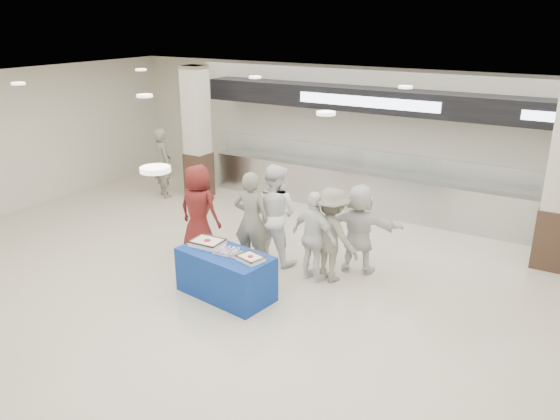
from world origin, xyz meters
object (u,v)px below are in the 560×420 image
Objects in this scene: display_table at (226,274)px; civilian_maroon at (199,210)px; chef_tall at (275,214)px; soldier_b at (331,235)px; chef_short at (314,237)px; soldier_a at (251,220)px; cupcake_tray at (228,251)px; soldier_bg at (163,163)px; civilian_white at (359,229)px; sheet_cake_right at (250,258)px; sheet_cake_left at (207,242)px.

civilian_maroon reaches higher than display_table.
chef_tall is 1.13× the size of soldier_b.
civilian_maroon reaches higher than chef_short.
civilian_maroon is 0.98× the size of soldier_a.
cupcake_tray is 5.59m from soldier_bg.
soldier_b is (0.24, 0.17, 0.03)m from chef_short.
cupcake_tray is 0.24× the size of soldier_a.
soldier_a is 1.12× the size of chef_short.
chef_tall is 1.07× the size of soldier_bg.
soldier_bg is (-4.38, 1.90, -0.06)m from chef_tall.
display_table is 1.87m from civilian_maroon.
civilian_white is (0.51, 0.71, 0.01)m from chef_short.
soldier_a is (-0.74, 1.15, 0.10)m from sheet_cake_right.
civilian_maroon is 1.10× the size of chef_short.
soldier_bg reaches higher than civilian_white.
sheet_cake_right is 5.98m from soldier_bg.
soldier_a is at bearing 61.81° from chef_tall.
sheet_cake_left is 2.63m from civilian_white.
soldier_bg is (-5.86, 1.50, 0.06)m from civilian_white.
soldier_a reaches higher than civilian_white.
cupcake_tray is at bearing 93.40° from chef_tall.
chef_tall is at bearing 73.40° from sheet_cake_left.
cupcake_tray is at bearing 26.74° from display_table.
soldier_a reaches higher than cupcake_tray.
civilian_white is at bearing 43.71° from sheet_cake_left.
display_table is at bearing 40.70° from civilian_white.
civilian_maroon reaches higher than soldier_bg.
chef_short is (0.92, 1.20, 0.01)m from cupcake_tray.
soldier_a is at bearing 104.44° from cupcake_tray.
chef_tall reaches higher than sheet_cake_left.
soldier_a reaches higher than civilian_maroon.
display_table is at bearing 91.69° from chef_tall.
sheet_cake_left is 0.32× the size of civilian_white.
display_table is 1.62m from chef_tall.
sheet_cake_left is 0.29× the size of soldier_a.
soldier_a is at bearing 79.29° from sheet_cake_left.
soldier_a is 0.96× the size of chef_tall.
display_table is 0.62m from sheet_cake_left.
cupcake_tray is 0.27× the size of chef_short.
sheet_cake_left is 1.15× the size of sheet_cake_right.
civilian_maroon reaches higher than sheet_cake_right.
soldier_bg is at bearing 142.46° from cupcake_tray.
sheet_cake_right is at bearing 51.68° from civilian_white.
civilian_maroon is 3.00m from civilian_white.
chef_tall is 1.53m from civilian_white.
civilian_maroon is 1.00× the size of soldier_bg.
cupcake_tray is 1.79m from soldier_b.
chef_short is at bearing 52.69° from cupcake_tray.
cupcake_tray is 0.25× the size of soldier_bg.
civilian_maroon reaches higher than civilian_white.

